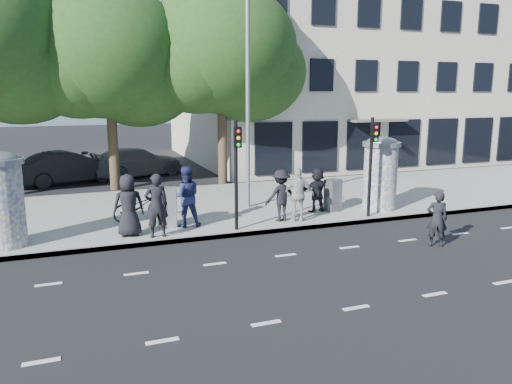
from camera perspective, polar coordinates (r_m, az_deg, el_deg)
name	(u,v)px	position (r m, az deg, el deg)	size (l,w,h in m)	color
ground	(309,272)	(12.54, 6.02, -9.13)	(120.00, 120.00, 0.00)	black
sidewalk	(222,206)	(19.24, -3.95, -1.57)	(40.00, 8.00, 0.15)	gray
curb	(258,232)	(15.61, 0.21, -4.63)	(40.00, 0.10, 0.16)	slate
lane_dash_near	(356,308)	(10.77, 11.36, -12.85)	(32.00, 0.12, 0.01)	silver
lane_dash_far	(286,255)	(13.73, 3.40, -7.23)	(32.00, 0.12, 0.01)	silver
ad_column_left	(0,197)	(15.37, -27.18, -0.55)	(1.36, 1.36, 2.65)	beige
ad_column_right	(380,171)	(18.68, 14.03, 2.29)	(1.36, 1.36, 2.65)	beige
traffic_pole_near	(237,164)	(15.19, -2.23, 3.23)	(0.22, 0.31, 3.40)	black
traffic_pole_far	(372,157)	(17.29, 13.09, 3.94)	(0.22, 0.31, 3.40)	black
street_lamp	(248,80)	(18.18, -0.88, 12.69)	(0.25, 0.93, 8.00)	slate
tree_near_left	(108,52)	(23.32, -16.58, 15.07)	(6.80, 6.80, 8.97)	#38281C
tree_center	(221,49)	(23.86, -4.00, 16.01)	(7.00, 7.00, 9.30)	#38281C
building	(338,67)	(35.08, 9.37, 13.88)	(20.30, 15.85, 12.00)	#B7AB9A
ped_a	(129,205)	(15.22, -14.37, -1.48)	(0.92, 0.60, 1.87)	black
ped_b	(156,206)	(14.92, -11.31, -1.53)	(0.70, 0.46, 1.91)	black
ped_c	(186,197)	(15.96, -8.02, -0.52)	(0.94, 0.74, 1.94)	navy
ped_d	(281,195)	(16.52, 2.86, -0.39)	(1.12, 0.64, 1.73)	black
ped_e	(298,195)	(16.49, 4.86, -0.34)	(1.05, 0.60, 1.79)	#A4A3A6
ped_f	(317,190)	(17.91, 7.00, 0.26)	(1.48, 0.53, 1.60)	black
man_road	(437,219)	(15.20, 19.98, -2.90)	(0.59, 0.39, 1.62)	black
bicycle	(139,206)	(17.15, -13.21, -1.56)	(1.82, 0.63, 0.96)	black
cabinet_left	(167,207)	(16.07, -10.13, -1.73)	(0.61, 0.44, 1.27)	gray
cabinet_right	(333,195)	(18.17, 8.78, -0.36)	(0.55, 0.40, 1.15)	slate
car_mid	(69,167)	(25.81, -20.58, 2.66)	(4.78, 1.67, 1.57)	black
car_right	(136,162)	(27.03, -13.52, 3.35)	(5.15, 2.09, 1.49)	slate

